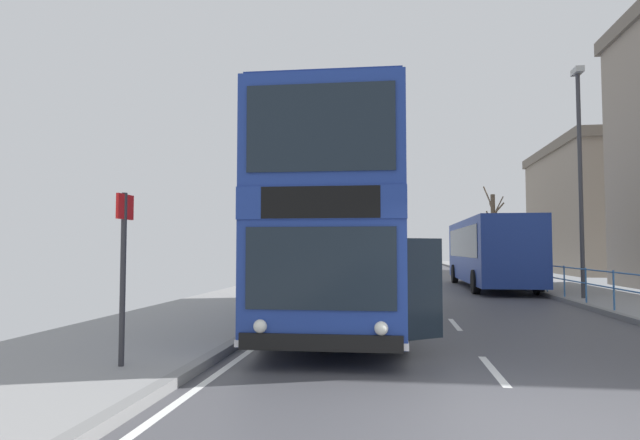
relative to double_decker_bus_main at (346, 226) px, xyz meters
name	(u,v)px	position (x,y,z in m)	size (l,w,h in m)	color
ground	(468,423)	(1.86, -7.42, -2.31)	(15.80, 140.00, 0.20)	#47474C
double_decker_bus_main	(346,226)	(0.00, 0.00, 0.00)	(3.35, 11.06, 4.49)	navy
background_bus_far_lane	(489,251)	(5.60, 12.45, -0.65)	(2.68, 10.84, 3.10)	navy
pedestrian_railing_far_kerb	(574,277)	(7.03, 5.37, -1.49)	(0.05, 22.78, 1.07)	#386BA8
bus_stop_sign_near	(123,258)	(-2.67, -5.89, -0.69)	(0.08, 0.44, 2.45)	#2D2D33
street_lamp_far_side	(580,164)	(7.50, 5.94, 2.34)	(0.28, 0.60, 7.87)	#38383D
bare_tree_far_00	(493,230)	(8.34, 26.24, 0.82)	(1.83, 1.62, 6.28)	brown
background_building_00	(613,208)	(17.48, 28.96, 2.48)	(9.49, 14.10, 9.61)	gray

